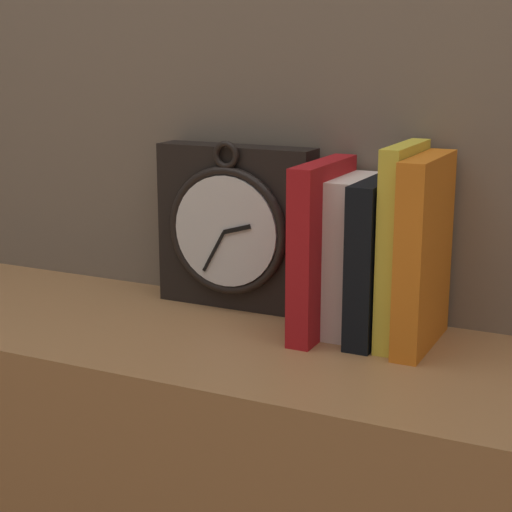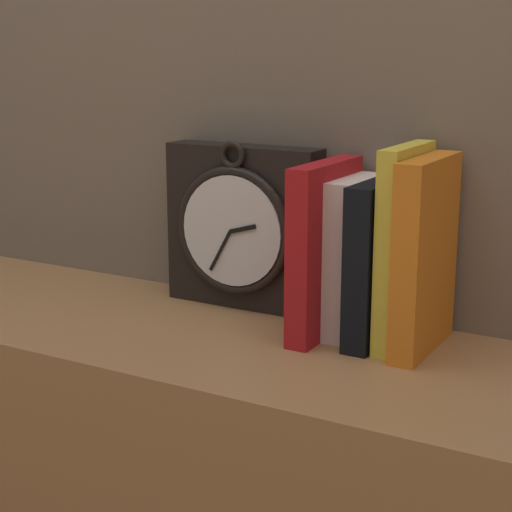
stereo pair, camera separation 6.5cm
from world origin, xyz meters
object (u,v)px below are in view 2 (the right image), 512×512
at_px(book_slot0_red, 324,249).
at_px(book_slot1_white, 355,257).
at_px(book_slot3_yellow, 404,247).
at_px(clock, 242,227).
at_px(book_slot4_orange, 425,255).
at_px(book_slot2_black, 377,262).

height_order(book_slot0_red, book_slot1_white, book_slot0_red).
xyz_separation_m(book_slot0_red, book_slot3_yellow, (0.10, 0.01, 0.01)).
xyz_separation_m(clock, book_slot1_white, (0.18, -0.03, -0.01)).
xyz_separation_m(book_slot0_red, book_slot4_orange, (0.13, 0.00, 0.01)).
height_order(clock, book_slot2_black, clock).
relative_size(book_slot0_red, book_slot1_white, 1.10).
bearing_deg(book_slot3_yellow, book_slot4_orange, -13.23).
bearing_deg(book_slot2_black, book_slot1_white, 161.89).
bearing_deg(book_slot1_white, book_slot4_orange, -9.08).
bearing_deg(clock, book_slot1_white, -9.32).
xyz_separation_m(clock, book_slot3_yellow, (0.25, -0.04, 0.01)).
xyz_separation_m(book_slot1_white, book_slot2_black, (0.03, -0.01, 0.00)).
distance_m(book_slot1_white, book_slot3_yellow, 0.07).
bearing_deg(book_slot2_black, book_slot3_yellow, 5.34).
relative_size(book_slot3_yellow, book_slot4_orange, 1.05).
relative_size(book_slot1_white, book_slot3_yellow, 0.82).
distance_m(book_slot2_black, book_slot4_orange, 0.06).
relative_size(book_slot0_red, book_slot2_black, 1.09).
distance_m(clock, book_slot3_yellow, 0.25).
distance_m(clock, book_slot4_orange, 0.28).
relative_size(book_slot2_black, book_slot3_yellow, 0.82).
relative_size(clock, book_slot4_orange, 1.01).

